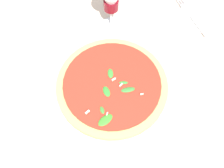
# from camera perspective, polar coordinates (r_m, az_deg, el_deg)

# --- Properties ---
(ground_plane) EXTENTS (6.00, 6.00, 0.00)m
(ground_plane) POSITION_cam_1_polar(r_m,az_deg,el_deg) (0.84, 0.92, 1.16)
(ground_plane) COLOR beige
(pizza_arugula_main) EXTENTS (0.36, 0.36, 0.05)m
(pizza_arugula_main) POSITION_cam_1_polar(r_m,az_deg,el_deg) (0.81, -0.00, -0.44)
(pizza_arugula_main) COLOR silver
(pizza_arugula_main) RESTS_ON ground_plane
(wine_glass) EXTENTS (0.09, 0.09, 0.18)m
(wine_glass) POSITION_cam_1_polar(r_m,az_deg,el_deg) (0.87, -0.20, 17.89)
(wine_glass) COLOR white
(wine_glass) RESTS_ON ground_plane
(napkin) EXTENTS (0.15, 0.12, 0.01)m
(napkin) POSITION_cam_1_polar(r_m,az_deg,el_deg) (1.02, 17.10, 13.41)
(napkin) COLOR silver
(napkin) RESTS_ON ground_plane
(fork) EXTENTS (0.18, 0.11, 0.00)m
(fork) POSITION_cam_1_polar(r_m,az_deg,el_deg) (1.02, 16.96, 13.88)
(fork) COLOR silver
(fork) RESTS_ON ground_plane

